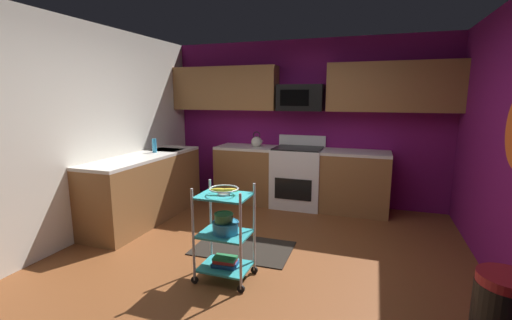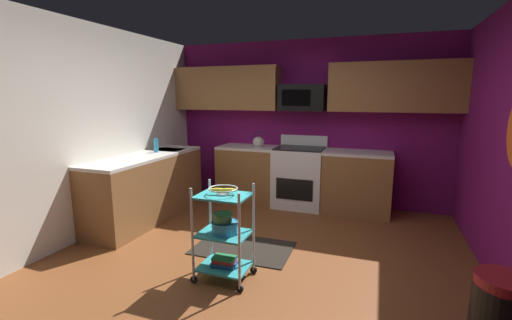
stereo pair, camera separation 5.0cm
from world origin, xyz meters
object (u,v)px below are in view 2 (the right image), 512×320
(microwave, at_px, (303,98))
(dish_soap_bottle, at_px, (156,145))
(mixing_bowl_small, at_px, (223,217))
(fruit_bowl, at_px, (223,190))
(oven_range, at_px, (299,176))
(rolling_cart, at_px, (224,234))
(book_stack, at_px, (224,261))
(kettle, at_px, (258,142))
(mixing_bowl_large, at_px, (225,227))

(microwave, bearing_deg, dish_soap_bottle, -148.69)
(mixing_bowl_small, xyz_separation_m, dish_soap_bottle, (-1.73, 1.41, 0.40))
(fruit_bowl, relative_size, dish_soap_bottle, 1.36)
(oven_range, bearing_deg, dish_soap_bottle, -151.06)
(microwave, height_order, dish_soap_bottle, microwave)
(fruit_bowl, xyz_separation_m, mixing_bowl_small, (-0.00, -0.01, -0.26))
(rolling_cart, distance_m, mixing_bowl_small, 0.17)
(fruit_bowl, relative_size, book_stack, 1.11)
(microwave, relative_size, fruit_bowl, 2.57)
(kettle, bearing_deg, mixing_bowl_small, -78.04)
(oven_range, relative_size, microwave, 1.57)
(microwave, bearing_deg, kettle, -170.98)
(microwave, bearing_deg, book_stack, -93.67)
(oven_range, height_order, kettle, kettle)
(microwave, height_order, rolling_cart, microwave)
(oven_range, height_order, book_stack, oven_range)
(rolling_cart, bearing_deg, oven_range, 86.16)
(microwave, bearing_deg, mixing_bowl_small, -93.67)
(oven_range, distance_m, mixing_bowl_large, 2.45)
(microwave, bearing_deg, rolling_cart, -93.67)
(mixing_bowl_large, xyz_separation_m, kettle, (-0.53, 2.44, 0.48))
(mixing_bowl_small, relative_size, dish_soap_bottle, 0.91)
(mixing_bowl_large, bearing_deg, dish_soap_bottle, 141.22)
(rolling_cart, xyz_separation_m, mixing_bowl_small, (-0.00, -0.01, 0.17))
(oven_range, xyz_separation_m, microwave, (-0.00, 0.10, 1.22))
(rolling_cart, bearing_deg, book_stack, -90.00)
(microwave, xyz_separation_m, book_stack, (-0.16, -2.55, -1.53))
(book_stack, bearing_deg, dish_soap_bottle, 141.08)
(mixing_bowl_small, bearing_deg, rolling_cart, 86.98)
(rolling_cart, bearing_deg, microwave, 86.33)
(mixing_bowl_small, bearing_deg, mixing_bowl_large, 53.52)
(fruit_bowl, relative_size, mixing_bowl_large, 1.08)
(fruit_bowl, distance_m, mixing_bowl_small, 0.26)
(book_stack, bearing_deg, mixing_bowl_small, -93.02)
(book_stack, xyz_separation_m, dish_soap_bottle, (-1.73, 1.40, 0.85))
(oven_range, xyz_separation_m, dish_soap_bottle, (-1.89, -1.05, 0.54))
(dish_soap_bottle, bearing_deg, rolling_cart, -38.92)
(mixing_bowl_large, bearing_deg, microwave, 86.53)
(rolling_cart, height_order, dish_soap_bottle, dish_soap_bottle)
(fruit_bowl, xyz_separation_m, kettle, (-0.52, 2.44, 0.12))
(book_stack, relative_size, dish_soap_bottle, 1.22)
(oven_range, xyz_separation_m, mixing_bowl_large, (-0.15, -2.44, 0.04))
(microwave, relative_size, mixing_bowl_large, 2.78)
(microwave, bearing_deg, oven_range, -89.74)
(rolling_cart, height_order, mixing_bowl_small, rolling_cart)
(oven_range, xyz_separation_m, rolling_cart, (-0.16, -2.44, -0.03))
(book_stack, height_order, kettle, kettle)
(rolling_cart, height_order, mixing_bowl_large, rolling_cart)
(oven_range, height_order, rolling_cart, oven_range)
(oven_range, xyz_separation_m, fruit_bowl, (-0.16, -2.44, 0.40))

